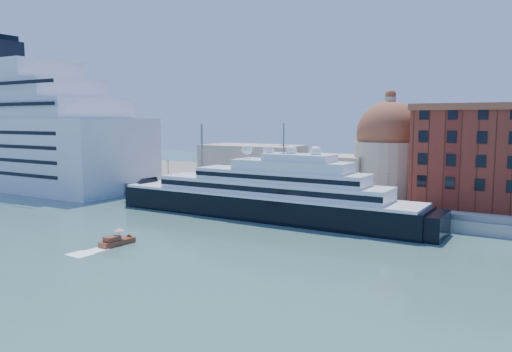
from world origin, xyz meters
The scene contains 9 objects.
ground centered at (0.00, 0.00, 0.00)m, with size 400.00×400.00×0.00m, color #38625D.
quay centered at (0.00, 34.00, 1.25)m, with size 180.00×10.00×2.50m, color gray.
land centered at (0.00, 75.00, 1.00)m, with size 260.00×72.00×2.00m, color slate.
quay_fence centered at (0.00, 29.50, 3.10)m, with size 180.00×0.10×1.20m, color slate.
superyacht centered at (1.80, 23.00, 4.22)m, with size 81.86×11.35×24.46m.
service_barge centered at (-54.30, 19.31, 0.69)m, with size 10.75×3.76×2.40m.
water_taxi centered at (-4.89, -11.18, 0.73)m, with size 2.60×6.58×3.06m.
church centered at (6.39, 57.72, 10.91)m, with size 66.00×18.00×25.50m.
lamp_posts centered at (-12.67, 32.27, 9.84)m, with size 120.80×2.40×18.00m.
Camera 1 is at (59.99, -70.91, 21.78)m, focal length 35.00 mm.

